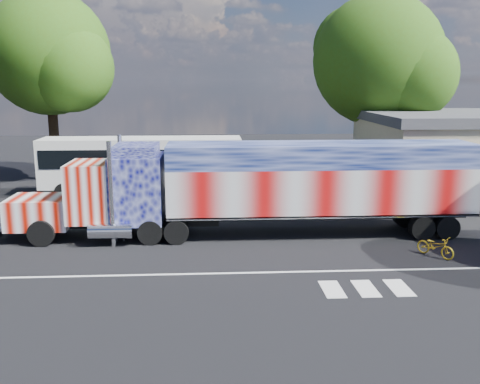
{
  "coord_description": "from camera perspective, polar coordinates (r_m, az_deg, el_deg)",
  "views": [
    {
      "loc": [
        -1.47,
        -22.26,
        7.22
      ],
      "look_at": [
        0.0,
        3.0,
        1.9
      ],
      "focal_mm": 40.0,
      "sensor_mm": 36.0,
      "label": 1
    }
  ],
  "objects": [
    {
      "name": "tree_ne_a",
      "position": [
        40.17,
        14.77,
        13.36
      ],
      "size": [
        9.69,
        9.23,
        13.2
      ],
      "color": "black",
      "rests_on": "ground"
    },
    {
      "name": "ground",
      "position": [
        23.45,
        0.43,
        -6.06
      ],
      "size": [
        100.0,
        100.0,
        0.0
      ],
      "primitive_type": "plane",
      "color": "black"
    },
    {
      "name": "lane_markings",
      "position": [
        20.1,
        6.07,
        -9.23
      ],
      "size": [
        30.0,
        2.67,
        0.01
      ],
      "color": "silver",
      "rests_on": "ground"
    },
    {
      "name": "semi_truck",
      "position": [
        24.94,
        2.42,
        0.72
      ],
      "size": [
        21.9,
        3.46,
        4.67
      ],
      "color": "black",
      "rests_on": "ground"
    },
    {
      "name": "bicycle",
      "position": [
        23.75,
        20.13,
        -5.46
      ],
      "size": [
        1.46,
        1.72,
        0.89
      ],
      "primitive_type": "imported",
      "rotation": [
        0.0,
        0.0,
        0.62
      ],
      "color": "gold",
      "rests_on": "ground"
    },
    {
      "name": "woman",
      "position": [
        24.93,
        -12.72,
        -3.14
      ],
      "size": [
        0.7,
        0.51,
        1.78
      ],
      "primitive_type": "imported",
      "rotation": [
        0.0,
        0.0,
        0.14
      ],
      "color": "slate",
      "rests_on": "ground"
    },
    {
      "name": "coach_bus",
      "position": [
        34.52,
        -10.38,
        2.79
      ],
      "size": [
        12.53,
        2.92,
        3.65
      ],
      "color": "white",
      "rests_on": "ground"
    },
    {
      "name": "tree_nw_a",
      "position": [
        41.08,
        -19.59,
        13.69
      ],
      "size": [
        9.11,
        8.68,
        13.4
      ],
      "color": "black",
      "rests_on": "ground"
    }
  ]
}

